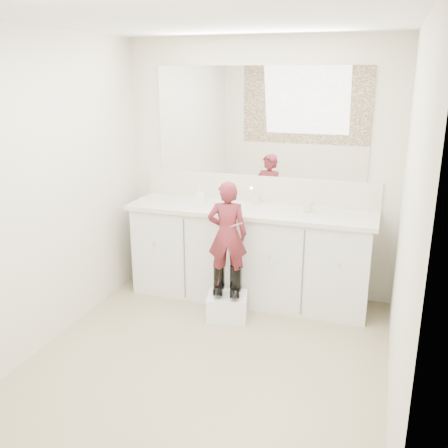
% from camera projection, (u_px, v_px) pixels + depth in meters
% --- Properties ---
extents(floor, '(3.00, 3.00, 0.00)m').
position_uv_depth(floor, '(205.00, 364.00, 3.72)').
color(floor, '#847956').
rests_on(floor, ground).
extents(ceiling, '(3.00, 3.00, 0.00)m').
position_uv_depth(ceiling, '(201.00, 17.00, 3.01)').
color(ceiling, white).
rests_on(ceiling, wall_back).
extents(wall_back, '(2.60, 0.00, 2.60)m').
position_uv_depth(wall_back, '(259.00, 169.00, 4.73)').
color(wall_back, beige).
rests_on(wall_back, floor).
extents(wall_front, '(2.60, 0.00, 2.60)m').
position_uv_depth(wall_front, '(72.00, 302.00, 2.00)').
color(wall_front, beige).
rests_on(wall_front, floor).
extents(wall_left, '(0.00, 3.00, 3.00)m').
position_uv_depth(wall_left, '(41.00, 194.00, 3.75)').
color(wall_left, beige).
rests_on(wall_left, floor).
extents(wall_right, '(0.00, 3.00, 3.00)m').
position_uv_depth(wall_right, '(407.00, 227.00, 2.97)').
color(wall_right, beige).
rests_on(wall_right, floor).
extents(vanity_cabinet, '(2.20, 0.55, 0.85)m').
position_uv_depth(vanity_cabinet, '(250.00, 255.00, 4.70)').
color(vanity_cabinet, silver).
rests_on(vanity_cabinet, floor).
extents(countertop, '(2.28, 0.58, 0.04)m').
position_uv_depth(countertop, '(250.00, 210.00, 4.56)').
color(countertop, beige).
rests_on(countertop, vanity_cabinet).
extents(backsplash, '(2.28, 0.03, 0.25)m').
position_uv_depth(backsplash, '(258.00, 189.00, 4.77)').
color(backsplash, beige).
rests_on(backsplash, countertop).
extents(mirror, '(2.00, 0.02, 1.00)m').
position_uv_depth(mirror, '(259.00, 122.00, 4.59)').
color(mirror, white).
rests_on(mirror, wall_back).
extents(dot_panel, '(2.00, 0.01, 1.20)m').
position_uv_depth(dot_panel, '(63.00, 192.00, 1.88)').
color(dot_panel, '#472819').
rests_on(dot_panel, wall_front).
extents(faucet, '(0.08, 0.08, 0.10)m').
position_uv_depth(faucet, '(255.00, 199.00, 4.69)').
color(faucet, silver).
rests_on(faucet, countertop).
extents(cup, '(0.15, 0.15, 0.10)m').
position_uv_depth(cup, '(308.00, 206.00, 4.42)').
color(cup, beige).
rests_on(cup, countertop).
extents(soap_bottle, '(0.10, 0.11, 0.18)m').
position_uv_depth(soap_bottle, '(200.00, 196.00, 4.62)').
color(soap_bottle, white).
rests_on(soap_bottle, countertop).
extents(step_stool, '(0.40, 0.35, 0.22)m').
position_uv_depth(step_stool, '(227.00, 306.00, 4.39)').
color(step_stool, white).
rests_on(step_stool, floor).
extents(boot_left, '(0.14, 0.21, 0.28)m').
position_uv_depth(boot_left, '(219.00, 279.00, 4.33)').
color(boot_left, black).
rests_on(boot_left, step_stool).
extents(boot_right, '(0.14, 0.21, 0.28)m').
position_uv_depth(boot_right, '(236.00, 281.00, 4.29)').
color(boot_right, black).
rests_on(boot_right, step_stool).
extents(toddler, '(0.37, 0.29, 0.92)m').
position_uv_depth(toddler, '(227.00, 234.00, 4.19)').
color(toddler, '#A13139').
rests_on(toddler, step_stool).
extents(toothbrush, '(0.13, 0.04, 0.06)m').
position_uv_depth(toothbrush, '(235.00, 225.00, 4.12)').
color(toothbrush, '#EC5B8B').
rests_on(toothbrush, toddler).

